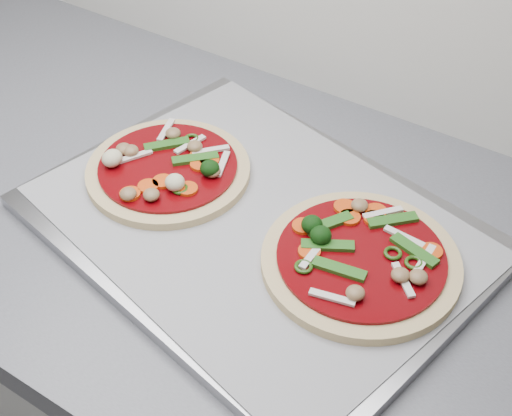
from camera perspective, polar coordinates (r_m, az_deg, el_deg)
The scene contains 5 objects.
countertop at distance 0.81m, azimuth 9.46°, elevation -6.97°, with size 3.60×0.60×0.04m, color slate.
baking_tray at distance 0.84m, azimuth 0.02°, elevation -1.51°, with size 0.51×0.37×0.02m, color gray.
parchment at distance 0.83m, azimuth 0.02°, elevation -1.05°, with size 0.48×0.35×0.00m, color #939297.
pizza_left at distance 0.89m, azimuth -7.11°, elevation 3.13°, with size 0.22×0.22×0.03m.
pizza_right at distance 0.78m, azimuth 8.33°, elevation -4.01°, with size 0.25×0.25×0.04m.
Camera 1 is at (0.17, 0.79, 1.49)m, focal length 50.00 mm.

